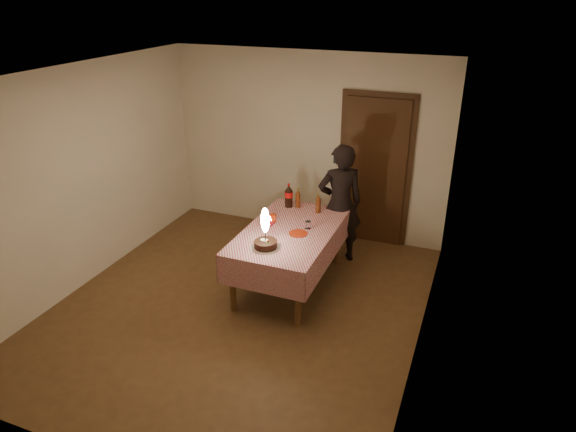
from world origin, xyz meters
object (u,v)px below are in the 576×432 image
Objects in this scene: photographer at (340,204)px; amber_bottle_right at (318,204)px; amber_bottle_left at (298,199)px; birthday_cake at (265,237)px; red_cup at (273,218)px; cola_bottle at (289,196)px; dining_table at (290,238)px; red_plate at (298,233)px; clear_cup at (308,225)px.

amber_bottle_right is at bearing -131.87° from photographer.
birthday_cake is at bearing -86.81° from amber_bottle_left.
photographer is at bearing 48.31° from red_cup.
cola_bottle is (0.01, 0.51, 0.10)m from red_cup.
red_plate is at bearing -22.70° from dining_table.
clear_cup reaches higher than dining_table.
amber_bottle_right is at bearing 76.12° from dining_table.
red_cup is at bearing 106.31° from birthday_cake.
birthday_cake is 1.87× the size of amber_bottle_left.
dining_table is 6.75× the size of amber_bottle_right.
birthday_cake is 1.87× the size of amber_bottle_right.
photographer reaches higher than red_cup.
birthday_cake is at bearing -114.97° from red_plate.
birthday_cake is at bearing -108.33° from photographer.
amber_bottle_left is (-0.07, 1.18, -0.01)m from birthday_cake.
cola_bottle is at bearing -164.62° from amber_bottle_left.
cola_bottle is at bearing 175.01° from amber_bottle_right.
dining_table is 0.56m from birthday_cake.
birthday_cake is 1.14m from amber_bottle_right.
red_plate is 0.69× the size of cola_bottle.
clear_cup reaches higher than red_plate.
photographer is (0.51, 0.17, -0.06)m from amber_bottle_left.
amber_bottle_left reaches higher than red_plate.
amber_bottle_right reaches higher than red_plate.
clear_cup is (0.19, 0.12, 0.15)m from dining_table.
red_cup is at bearing 155.00° from red_plate.
clear_cup is at bearing -49.02° from cola_bottle.
amber_bottle_right is at bearing 94.39° from clear_cup.
cola_bottle is at bearing 119.41° from red_plate.
amber_bottle_right is at bearing -12.77° from amber_bottle_left.
red_cup is 0.64m from amber_bottle_right.
clear_cup is 0.49m from amber_bottle_right.
red_plate is 0.14× the size of photographer.
cola_bottle reaches higher than amber_bottle_left.
red_cup is at bearing -131.60° from amber_bottle_right.
cola_bottle is (-0.39, 0.69, 0.15)m from red_plate.
red_plate is (0.13, -0.05, 0.10)m from dining_table.
birthday_cake is 0.52m from red_plate.
photographer is at bearing 48.13° from amber_bottle_right.
dining_table is at bearing 157.30° from red_plate.
birthday_cake is at bearing -113.18° from clear_cup.
amber_bottle_right is at bearing 88.13° from red_plate.
dining_table is 19.11× the size of clear_cup.
dining_table is 0.74m from cola_bottle.
cola_bottle is at bearing 112.35° from dining_table.
dining_table is 5.42× the size of cola_bottle.
amber_bottle_right is at bearing 48.40° from red_cup.
birthday_cake is at bearing -99.32° from dining_table.
clear_cup is 0.06× the size of photographer.
cola_bottle is at bearing 130.98° from clear_cup.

